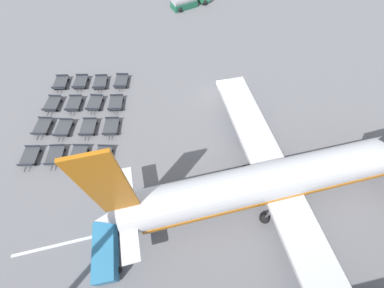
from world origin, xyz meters
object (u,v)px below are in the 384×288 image
at_px(baggage_dolly_row_mid_a_col_b, 74,104).
at_px(baggage_dolly_row_mid_a_col_c, 64,128).
at_px(baggage_dolly_row_mid_b_col_c, 88,127).
at_px(baggage_dolly_row_far_col_d, 103,156).
at_px(baggage_dolly_row_mid_b_col_a, 100,83).
at_px(baggage_dolly_row_far_col_b, 116,103).
at_px(baggage_dolly_row_near_col_a, 61,83).
at_px(baggage_dolly_row_mid_b_col_b, 95,103).
at_px(baggage_dolly_row_mid_b_col_d, 78,155).
at_px(baggage_dolly_row_mid_a_col_a, 81,82).
at_px(service_van, 106,251).
at_px(baggage_dolly_row_near_col_d, 30,156).
at_px(baggage_dolly_row_far_col_c, 111,127).
at_px(baggage_dolly_row_mid_a_col_d, 55,155).
at_px(baggage_dolly_row_near_col_c, 42,127).
at_px(airplane, 286,177).
at_px(baggage_dolly_row_near_col_b, 52,104).
at_px(baggage_dolly_row_far_col_a, 121,81).

xyz_separation_m(baggage_dolly_row_mid_a_col_b, baggage_dolly_row_mid_a_col_c, (4.03, -1.00, 0.00)).
height_order(baggage_dolly_row_mid_b_col_c, baggage_dolly_row_far_col_d, same).
relative_size(baggage_dolly_row_mid_b_col_a, baggage_dolly_row_far_col_b, 1.00).
distance_m(baggage_dolly_row_near_col_a, baggage_dolly_row_mid_b_col_b, 7.08).
bearing_deg(baggage_dolly_row_mid_a_col_b, baggage_dolly_row_mid_b_col_d, 7.34).
bearing_deg(baggage_dolly_row_mid_a_col_a, baggage_dolly_row_mid_b_col_b, 24.82).
xyz_separation_m(service_van, baggage_dolly_row_near_col_d, (-12.30, -8.93, -0.68)).
xyz_separation_m(service_van, baggage_dolly_row_far_col_c, (-14.84, 0.47, -0.68)).
height_order(baggage_dolly_row_mid_a_col_a, baggage_dolly_row_far_col_d, same).
bearing_deg(baggage_dolly_row_mid_b_col_b, baggage_dolly_row_mid_b_col_d, -11.89).
bearing_deg(service_van, baggage_dolly_row_mid_a_col_d, -153.00).
bearing_deg(baggage_dolly_row_mid_a_col_b, baggage_dolly_row_mid_b_col_b, 80.50).
bearing_deg(baggage_dolly_row_near_col_a, baggage_dolly_row_near_col_d, -10.75).
xyz_separation_m(baggage_dolly_row_near_col_c, baggage_dolly_row_mid_a_col_b, (-3.27, 3.66, 0.00)).
xyz_separation_m(baggage_dolly_row_mid_b_col_c, baggage_dolly_row_far_col_d, (4.62, 1.88, 0.00)).
xyz_separation_m(baggage_dolly_row_near_col_c, baggage_dolly_row_far_col_d, (5.87, 7.62, 0.00)).
bearing_deg(airplane, baggage_dolly_row_near_col_c, -117.28).
bearing_deg(baggage_dolly_row_mid_a_col_a, baggage_dolly_row_mid_a_col_b, -8.81).
bearing_deg(baggage_dolly_row_near_col_a, service_van, 15.20).
height_order(baggage_dolly_row_mid_b_col_b, baggage_dolly_row_far_col_c, same).
distance_m(airplane, baggage_dolly_row_far_col_d, 20.33).
relative_size(airplane, baggage_dolly_row_near_col_b, 11.07).
bearing_deg(airplane, service_van, -80.56).
xyz_separation_m(baggage_dolly_row_mid_a_col_a, baggage_dolly_row_far_col_b, (5.18, 4.95, 0.00)).
bearing_deg(baggage_dolly_row_far_col_a, airplane, 38.93).
relative_size(baggage_dolly_row_mid_a_col_b, baggage_dolly_row_mid_b_col_a, 1.00).
xyz_separation_m(baggage_dolly_row_near_col_b, baggage_dolly_row_mid_b_col_c, (5.05, 4.95, 0.00)).
xyz_separation_m(baggage_dolly_row_near_col_a, baggage_dolly_row_far_col_d, (13.72, 6.14, 0.00)).
xyz_separation_m(baggage_dolly_row_mid_a_col_a, baggage_dolly_row_mid_b_col_a, (0.64, 2.83, 0.00)).
relative_size(baggage_dolly_row_mid_a_col_c, baggage_dolly_row_mid_b_col_b, 1.00).
height_order(baggage_dolly_row_near_col_a, baggage_dolly_row_far_col_d, same).
bearing_deg(baggage_dolly_row_far_col_d, baggage_dolly_row_mid_b_col_c, -157.84).
bearing_deg(baggage_dolly_row_near_col_c, baggage_dolly_row_near_col_a, 169.35).
relative_size(baggage_dolly_row_near_col_d, baggage_dolly_row_mid_b_col_b, 1.00).
bearing_deg(baggage_dolly_row_far_col_a, baggage_dolly_row_far_col_c, -10.79).
bearing_deg(baggage_dolly_row_mid_b_col_c, baggage_dolly_row_near_col_d, -65.32).
height_order(baggage_dolly_row_near_col_a, baggage_dolly_row_mid_a_col_b, same).
bearing_deg(baggage_dolly_row_mid_b_col_d, baggage_dolly_row_mid_a_col_d, -100.74).
bearing_deg(baggage_dolly_row_mid_b_col_a, baggage_dolly_row_far_col_a, 83.33).
bearing_deg(baggage_dolly_row_mid_b_col_a, baggage_dolly_row_mid_a_col_a, -102.75).
relative_size(service_van, baggage_dolly_row_near_col_a, 1.51).
distance_m(baggage_dolly_row_mid_a_col_a, baggage_dolly_row_far_col_c, 10.10).
bearing_deg(baggage_dolly_row_mid_b_col_b, baggage_dolly_row_mid_a_col_b, -99.50).
xyz_separation_m(baggage_dolly_row_mid_a_col_d, baggage_dolly_row_far_col_b, (-6.94, 7.20, 0.00)).
xyz_separation_m(baggage_dolly_row_mid_a_col_a, baggage_dolly_row_far_col_a, (0.99, 5.83, 0.00)).
relative_size(baggage_dolly_row_near_col_c, baggage_dolly_row_mid_b_col_c, 1.00).
xyz_separation_m(baggage_dolly_row_mid_a_col_a, baggage_dolly_row_mid_a_col_d, (12.12, -2.24, 0.00)).
bearing_deg(baggage_dolly_row_far_col_d, baggage_dolly_row_mid_a_col_d, -101.90).
distance_m(baggage_dolly_row_mid_a_col_a, baggage_dolly_row_mid_a_col_d, 12.33).
bearing_deg(baggage_dolly_row_mid_b_col_a, baggage_dolly_row_mid_a_col_d, -23.85).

